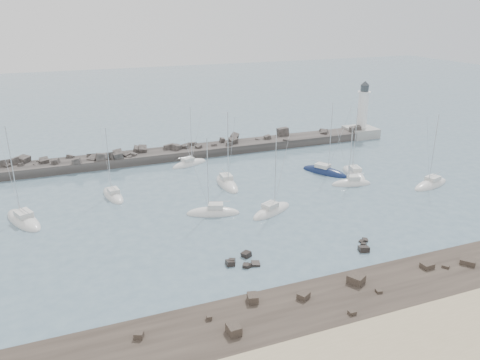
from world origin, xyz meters
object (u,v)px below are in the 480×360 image
object	(u,v)px
lighthouse	(361,124)
sailboat_10	(431,185)
sailboat_3	(189,164)
sailboat_4	(213,213)
sailboat_6	(272,211)
sailboat_7	(324,172)
sailboat_9	(354,174)
sailboat_2	(113,196)
sailboat_1	(24,221)
sailboat_8	(351,184)
sailboat_5	(227,184)

from	to	relation	value
lighthouse	sailboat_10	bearing A→B (deg)	-103.72
sailboat_3	sailboat_4	bearing A→B (deg)	-96.98
sailboat_6	sailboat_7	size ratio (longest dim) A/B	0.90
sailboat_3	lighthouse	bearing A→B (deg)	7.51
sailboat_4	sailboat_6	xyz separation A→B (m)	(8.93, -2.77, -0.01)
sailboat_6	sailboat_9	distance (m)	24.73
lighthouse	sailboat_4	world-z (taller)	lighthouse
sailboat_2	sailboat_7	size ratio (longest dim) A/B	0.86
sailboat_7	sailboat_9	xyz separation A→B (m)	(4.75, -3.05, 0.01)
sailboat_2	lighthouse	bearing A→B (deg)	15.86
lighthouse	sailboat_1	xyz separation A→B (m)	(-77.51, -23.35, -2.94)
sailboat_4	sailboat_6	distance (m)	9.35
sailboat_7	sailboat_9	bearing A→B (deg)	-32.71
sailboat_6	sailboat_8	distance (m)	19.87
sailboat_4	sailboat_9	world-z (taller)	sailboat_9
sailboat_5	sailboat_8	distance (m)	23.03
sailboat_5	sailboat_8	xyz separation A→B (m)	(21.51, -8.22, -0.00)
lighthouse	sailboat_6	xyz separation A→B (m)	(-40.61, -34.01, -2.95)
sailboat_9	sailboat_8	bearing A→B (deg)	-128.51
sailboat_9	sailboat_7	bearing A→B (deg)	147.29
sailboat_10	sailboat_2	bearing A→B (deg)	163.97
sailboat_2	sailboat_9	size ratio (longest dim) A/B	0.93
sailboat_1	sailboat_9	size ratio (longest dim) A/B	1.14
sailboat_2	sailboat_4	world-z (taller)	sailboat_4
sailboat_2	sailboat_7	distance (m)	40.66
sailboat_10	lighthouse	bearing A→B (deg)	76.28
sailboat_5	sailboat_6	size ratio (longest dim) A/B	1.09
sailboat_1	sailboat_8	bearing A→B (deg)	-4.92
sailboat_7	sailboat_2	bearing A→B (deg)	176.22
sailboat_9	sailboat_2	bearing A→B (deg)	172.79
lighthouse	sailboat_5	bearing A→B (deg)	-155.20
lighthouse	sailboat_3	distance (m)	46.96
lighthouse	sailboat_10	xyz separation A→B (m)	(-8.27, -33.87, -2.95)
sailboat_3	sailboat_5	bearing A→B (deg)	-76.43
sailboat_6	sailboat_5	bearing A→B (deg)	100.16
lighthouse	sailboat_6	distance (m)	53.06
sailboat_8	sailboat_10	world-z (taller)	sailboat_10
sailboat_7	sailboat_9	size ratio (longest dim) A/B	1.08
sailboat_2	sailboat_8	xyz separation A→B (m)	(41.81, -10.14, 0.02)
sailboat_8	sailboat_2	bearing A→B (deg)	166.36
sailboat_7	sailboat_10	bearing A→B (deg)	-42.06
sailboat_4	sailboat_9	distance (m)	32.31
sailboat_6	sailboat_10	world-z (taller)	sailboat_10
sailboat_2	sailboat_9	distance (m)	45.68
lighthouse	sailboat_5	distance (m)	47.61
sailboat_1	sailboat_9	world-z (taller)	sailboat_1
lighthouse	sailboat_7	world-z (taller)	sailboat_7
sailboat_5	sailboat_7	distance (m)	20.29
sailboat_6	sailboat_7	xyz separation A→B (m)	(17.75, 13.31, -0.00)
sailboat_2	sailboat_5	distance (m)	20.39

